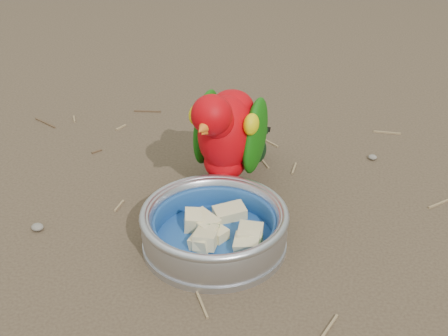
% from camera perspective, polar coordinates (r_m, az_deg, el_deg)
% --- Properties ---
extents(ground, '(60.00, 60.00, 0.00)m').
position_cam_1_polar(ground, '(0.93, -3.46, -6.93)').
color(ground, '#473728').
extents(food_bowl, '(0.21, 0.21, 0.02)m').
position_cam_1_polar(food_bowl, '(0.92, -0.87, -6.75)').
color(food_bowl, '#B2B2BA').
rests_on(food_bowl, ground).
extents(bowl_wall, '(0.21, 0.21, 0.04)m').
position_cam_1_polar(bowl_wall, '(0.90, -0.89, -5.23)').
color(bowl_wall, '#B2B2BA').
rests_on(bowl_wall, food_bowl).
extents(fruit_wedges, '(0.13, 0.13, 0.03)m').
position_cam_1_polar(fruit_wedges, '(0.91, -0.88, -5.59)').
color(fruit_wedges, beige).
rests_on(fruit_wedges, food_bowl).
extents(lory_parrot, '(0.15, 0.25, 0.19)m').
position_cam_1_polar(lory_parrot, '(1.00, 0.25, 2.37)').
color(lory_parrot, '#B70208').
rests_on(lory_parrot, ground).
extents(ground_debris, '(0.90, 0.80, 0.01)m').
position_cam_1_polar(ground_debris, '(0.98, -5.46, -4.86)').
color(ground_debris, olive).
rests_on(ground_debris, ground).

